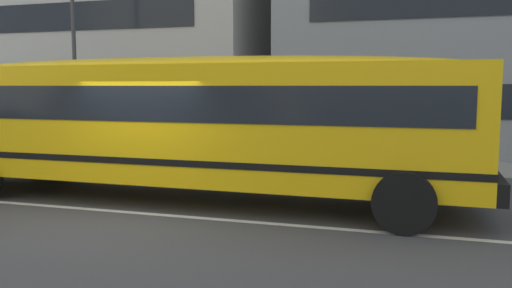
{
  "coord_description": "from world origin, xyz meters",
  "views": [
    {
      "loc": [
        5.06,
        -8.83,
        2.42
      ],
      "look_at": [
        2.11,
        0.68,
        1.33
      ],
      "focal_mm": 37.36,
      "sensor_mm": 36.0,
      "label": 1
    }
  ],
  "objects": [
    {
      "name": "school_bus",
      "position": [
        0.23,
        1.35,
        1.79
      ],
      "size": [
        13.47,
        3.24,
        3.01
      ],
      "rotation": [
        0.0,
        0.0,
        3.13
      ],
      "color": "yellow",
      "rests_on": "ground_plane"
    },
    {
      "name": "street_lamp",
      "position": [
        -6.5,
        7.13,
        4.31
      ],
      "size": [
        0.44,
        0.44,
        6.8
      ],
      "color": "#38383D",
      "rests_on": "ground_plane"
    },
    {
      "name": "sidewalk_far",
      "position": [
        0.0,
        7.83,
        0.01
      ],
      "size": [
        120.0,
        3.0,
        0.01
      ],
      "primitive_type": "cube",
      "color": "gray",
      "rests_on": "ground_plane"
    },
    {
      "name": "ground_plane",
      "position": [
        0.0,
        0.0,
        0.0
      ],
      "size": [
        400.0,
        400.0,
        0.0
      ],
      "primitive_type": "plane",
      "color": "#424244"
    },
    {
      "name": "lane_centreline",
      "position": [
        0.0,
        0.0,
        0.0
      ],
      "size": [
        110.0,
        0.16,
        0.01
      ],
      "primitive_type": "cube",
      "color": "silver",
      "rests_on": "ground_plane"
    },
    {
      "name": "apartment_block_far_left",
      "position": [
        -10.8,
        14.87,
        6.65
      ],
      "size": [
        18.73,
        11.13,
        13.3
      ],
      "color": "#B7B7B2",
      "rests_on": "ground_plane"
    }
  ]
}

